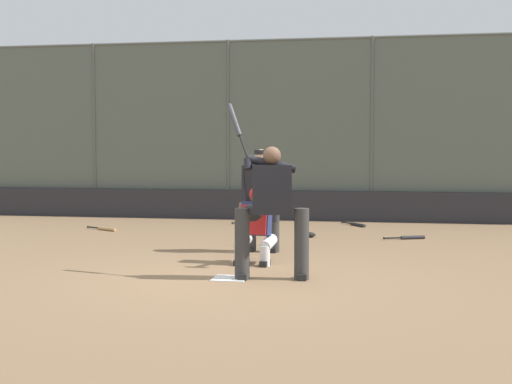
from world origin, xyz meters
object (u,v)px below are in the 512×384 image
object	(u,v)px
umpire_home	(262,197)
spare_bat_third_base_side	(105,229)
spare_bat_near_backstop	(409,237)
spare_bat_by_padding	(257,222)
batter_at_plate	(271,207)
fielding_glove_on_dirt	(308,235)
spare_bat_first_base_side	(356,224)
catcher_behind_plate	(255,224)

from	to	relation	value
umpire_home	spare_bat_third_base_side	world-z (taller)	umpire_home
spare_bat_near_backstop	spare_bat_by_padding	xyz separation A→B (m)	(3.18, -2.09, 0.00)
batter_at_plate	fielding_glove_on_dirt	world-z (taller)	batter_at_plate
spare_bat_by_padding	spare_bat_third_base_side	size ratio (longest dim) A/B	1.06
spare_bat_third_base_side	fielding_glove_on_dirt	xyz separation A→B (m)	(-4.14, 0.40, 0.02)
spare_bat_near_backstop	spare_bat_first_base_side	world-z (taller)	same
spare_bat_near_backstop	spare_bat_by_padding	size ratio (longest dim) A/B	0.90
umpire_home	spare_bat_near_backstop	world-z (taller)	umpire_home
catcher_behind_plate	spare_bat_by_padding	size ratio (longest dim) A/B	1.30
spare_bat_by_padding	catcher_behind_plate	bearing A→B (deg)	-102.41
catcher_behind_plate	umpire_home	world-z (taller)	umpire_home
umpire_home	spare_bat_first_base_side	world-z (taller)	umpire_home
fielding_glove_on_dirt	spare_bat_near_backstop	bearing A→B (deg)	-178.22
catcher_behind_plate	spare_bat_first_base_side	distance (m)	5.41
umpire_home	fielding_glove_on_dirt	world-z (taller)	umpire_home
batter_at_plate	spare_bat_first_base_side	bearing A→B (deg)	-107.01
spare_bat_near_backstop	spare_bat_third_base_side	distance (m)	6.01
umpire_home	spare_bat_third_base_side	bearing A→B (deg)	-28.45
catcher_behind_plate	spare_bat_by_padding	distance (m)	5.37
fielding_glove_on_dirt	umpire_home	bearing A→B (deg)	74.72
catcher_behind_plate	spare_bat_near_backstop	xyz separation A→B (m)	(-2.29, -3.19, -0.54)
catcher_behind_plate	fielding_glove_on_dirt	size ratio (longest dim) A/B	3.93
batter_at_plate	spare_bat_third_base_side	world-z (taller)	batter_at_plate
catcher_behind_plate	fielding_glove_on_dirt	xyz separation A→B (m)	(-0.43, -3.13, -0.52)
umpire_home	spare_bat_by_padding	xyz separation A→B (m)	(0.79, -4.10, -0.85)
spare_bat_first_base_side	spare_bat_near_backstop	bearing A→B (deg)	-8.03
spare_bat_near_backstop	spare_bat_first_base_side	distance (m)	2.30
batter_at_plate	umpire_home	bearing A→B (deg)	-86.95
spare_bat_third_base_side	spare_bat_by_padding	bearing A→B (deg)	61.73
batter_at_plate	spare_bat_first_base_side	size ratio (longest dim) A/B	2.97
spare_bat_first_base_side	spare_bat_by_padding	bearing A→B (deg)	-126.03
spare_bat_third_base_side	fielding_glove_on_dirt	size ratio (longest dim) A/B	2.86
batter_at_plate	spare_bat_third_base_side	size ratio (longest dim) A/B	2.80
batter_at_plate	spare_bat_by_padding	world-z (taller)	batter_at_plate
spare_bat_first_base_side	umpire_home	bearing A→B (deg)	-53.41
catcher_behind_plate	fielding_glove_on_dirt	bearing A→B (deg)	-92.04
batter_at_plate	spare_bat_near_backstop	size ratio (longest dim) A/B	2.95
spare_bat_third_base_side	umpire_home	bearing A→B (deg)	-3.24
batter_at_plate	catcher_behind_plate	bearing A→B (deg)	-79.65
spare_bat_by_padding	fielding_glove_on_dirt	distance (m)	2.52
spare_bat_third_base_side	batter_at_plate	bearing A→B (deg)	-18.62
spare_bat_first_base_side	fielding_glove_on_dirt	world-z (taller)	fielding_glove_on_dirt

